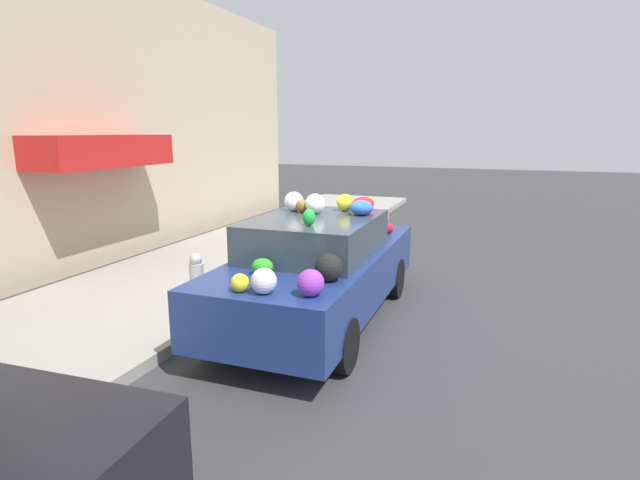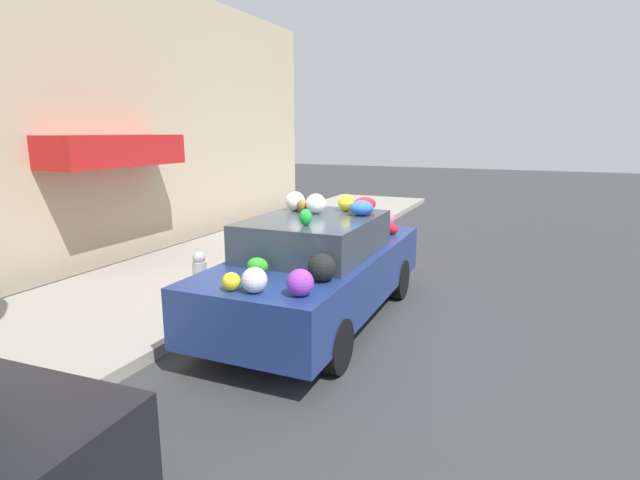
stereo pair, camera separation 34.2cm
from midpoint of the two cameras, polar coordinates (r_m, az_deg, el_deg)
ground_plane at (r=6.91m, az=0.83°, el=-9.01°), size 60.00×60.00×0.00m
sidewalk_curb at (r=8.26m, az=-16.77°, el=-5.40°), size 24.00×3.20×0.15m
building_facade at (r=9.53m, az=-28.13°, el=12.37°), size 18.00×1.20×5.56m
fire_hydrant at (r=7.31m, az=-12.27°, el=-4.01°), size 0.20×0.20×0.70m
art_car at (r=6.61m, az=1.42°, el=-3.06°), size 4.27×1.73×1.71m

